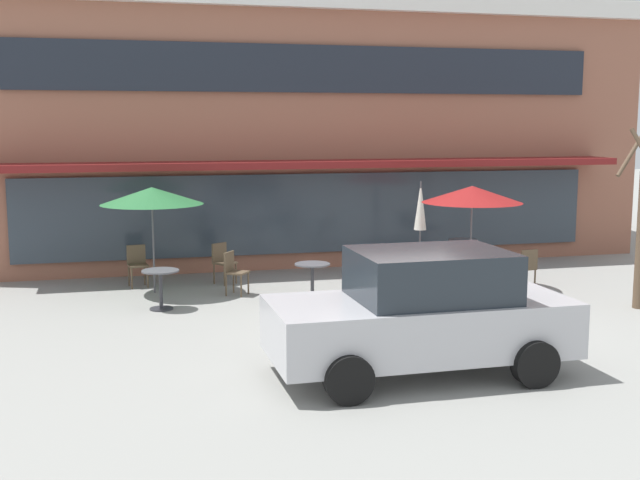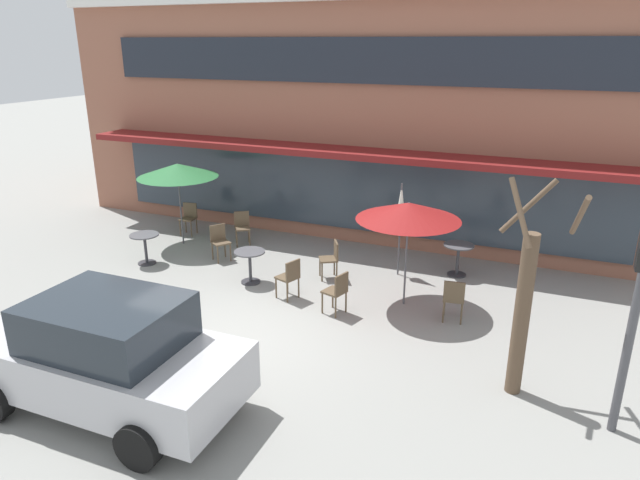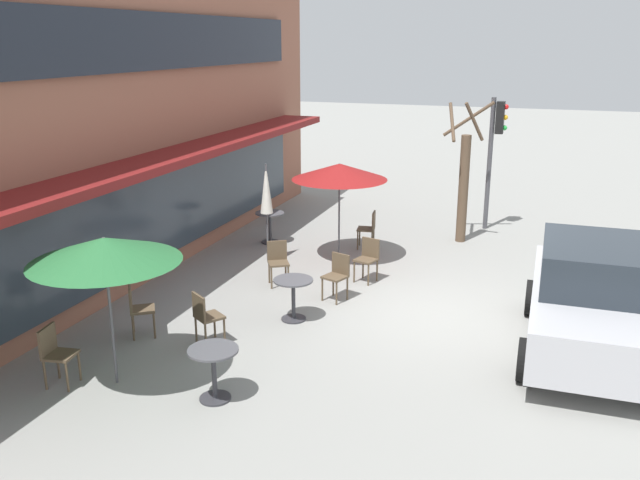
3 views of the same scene
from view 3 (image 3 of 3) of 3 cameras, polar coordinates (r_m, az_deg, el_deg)
name	(u,v)px [view 3 (image 3 of 3)]	position (r m, az deg, el deg)	size (l,w,h in m)	color
ground_plane	(441,317)	(12.42, 10.12, -6.41)	(80.00, 80.00, 0.00)	gray
cafe_table_near_wall	(293,292)	(11.94, -2.26, -4.43)	(0.70, 0.70, 0.76)	#333338
cafe_table_streetside	(214,365)	(9.51, -8.94, -10.39)	(0.70, 0.70, 0.76)	#333338
cafe_table_by_tree	(270,222)	(16.50, -4.24, 1.51)	(0.70, 0.70, 0.76)	#333338
patio_umbrella_green_folded	(266,190)	(14.90, -4.55, 4.26)	(0.28, 0.28, 2.20)	#4C4C51
patio_umbrella_cream_folded	(340,172)	(14.81, 1.66, 5.78)	(2.10, 2.10, 2.20)	#4C4C51
patio_umbrella_corner_open	(105,250)	(9.72, -17.69, -0.80)	(2.10, 2.10, 2.20)	#4C4C51
cafe_chair_0	(368,256)	(13.87, 4.06, -1.39)	(0.50, 0.50, 0.89)	brown
cafe_chair_1	(138,307)	(11.69, -15.11, -5.44)	(0.56, 0.56, 0.89)	brown
cafe_chair_2	(205,315)	(11.14, -9.65, -6.21)	(0.56, 0.56, 0.89)	brown
cafe_chair_3	(369,227)	(16.05, 4.16, 1.11)	(0.45, 0.45, 0.89)	brown
cafe_chair_4	(337,273)	(12.87, 1.47, -2.80)	(0.51, 0.51, 0.89)	brown
cafe_chair_5	(55,351)	(10.47, -21.40, -8.71)	(0.46, 0.46, 0.89)	brown
cafe_chair_6	(278,259)	(13.68, -3.57, -1.65)	(0.55, 0.55, 0.89)	brown
parked_sedan	(592,299)	(11.47, 21.93, -4.64)	(4.21, 2.05, 1.76)	#B7B7BC
street_tree	(464,180)	(16.74, 12.00, 4.93)	(1.16, 1.21, 3.41)	brown
traffic_light_pole	(495,142)	(17.90, 14.51, 8.03)	(0.26, 0.44, 3.40)	#47474C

